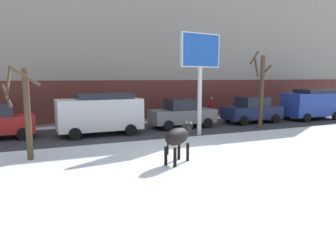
# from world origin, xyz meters

# --- Properties ---
(ground_plane) EXTENTS (120.00, 120.00, 0.00)m
(ground_plane) POSITION_xyz_m (0.00, 0.00, 0.00)
(ground_plane) COLOR white
(road_strip) EXTENTS (60.00, 5.60, 0.01)m
(road_strip) POSITION_xyz_m (0.00, 7.07, 0.00)
(road_strip) COLOR #333338
(road_strip) RESTS_ON ground
(building_facade) EXTENTS (44.00, 6.10, 13.00)m
(building_facade) POSITION_xyz_m (0.00, 14.02, 6.48)
(building_facade) COLOR gray
(building_facade) RESTS_ON ground
(cow_black) EXTENTS (1.79, 1.43, 1.54)m
(cow_black) POSITION_xyz_m (-0.94, -0.25, 0.99)
(cow_black) COLOR black
(cow_black) RESTS_ON ground
(billboard) EXTENTS (2.52, 0.57, 5.56)m
(billboard) POSITION_xyz_m (2.67, 4.57, 4.31)
(billboard) COLOR silver
(billboard) RESTS_ON ground
(car_white_van) EXTENTS (4.63, 2.17, 2.32)m
(car_white_van) POSITION_xyz_m (-2.44, 6.76, 1.24)
(car_white_van) COLOR white
(car_white_van) RESTS_ON ground
(car_grey_sedan) EXTENTS (4.22, 2.03, 1.84)m
(car_grey_sedan) POSITION_xyz_m (2.93, 7.30, 0.91)
(car_grey_sedan) COLOR slate
(car_grey_sedan) RESTS_ON ground
(car_navy_sedan) EXTENTS (4.22, 2.03, 1.84)m
(car_navy_sedan) POSITION_xyz_m (8.41, 7.22, 0.91)
(car_navy_sedan) COLOR #19234C
(car_navy_sedan) RESTS_ON ground
(car_blue_van) EXTENTS (4.63, 2.17, 2.32)m
(car_blue_van) POSITION_xyz_m (13.72, 6.81, 1.24)
(car_blue_van) COLOR #233D9E
(car_blue_van) RESTS_ON ground
(pedestrian_near_billboard) EXTENTS (0.36, 0.24, 1.73)m
(pedestrian_near_billboard) POSITION_xyz_m (4.65, 10.01, 0.88)
(pedestrian_near_billboard) COLOR #282833
(pedestrian_near_billboard) RESTS_ON ground
(pedestrian_by_cars) EXTENTS (0.36, 0.24, 1.73)m
(pedestrian_by_cars) POSITION_xyz_m (6.75, 10.01, 0.88)
(pedestrian_by_cars) COLOR #282833
(pedestrian_by_cars) RESTS_ON ground
(bare_tree_left_lot) EXTENTS (1.30, 1.28, 4.86)m
(bare_tree_left_lot) POSITION_xyz_m (7.34, 5.10, 2.51)
(bare_tree_left_lot) COLOR #4C3828
(bare_tree_left_lot) RESTS_ON ground
(bare_tree_right_lot) EXTENTS (1.40, 1.53, 3.64)m
(bare_tree_right_lot) POSITION_xyz_m (-6.16, 2.43, 2.00)
(bare_tree_right_lot) COLOR #4C3828
(bare_tree_right_lot) RESTS_ON ground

